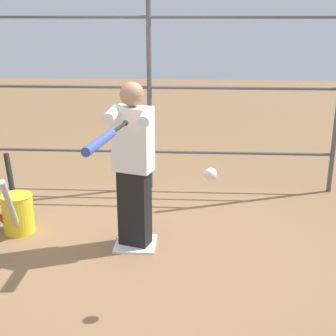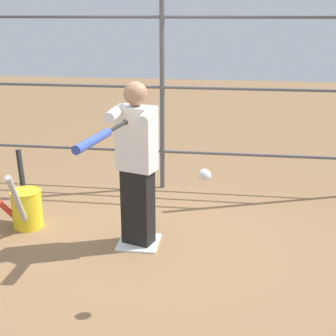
# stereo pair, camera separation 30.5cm
# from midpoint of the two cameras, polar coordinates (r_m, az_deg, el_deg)

# --- Properties ---
(ground_plane) EXTENTS (24.00, 24.00, 0.00)m
(ground_plane) POSITION_cam_midpoint_polar(r_m,az_deg,el_deg) (4.75, -5.83, -9.28)
(ground_plane) COLOR olive
(home_plate) EXTENTS (0.40, 0.40, 0.02)m
(home_plate) POSITION_cam_midpoint_polar(r_m,az_deg,el_deg) (4.75, -5.84, -9.18)
(home_plate) COLOR white
(home_plate) RESTS_ON ground
(fence_backstop) EXTENTS (4.69, 0.06, 2.64)m
(fence_backstop) POSITION_cam_midpoint_polar(r_m,az_deg,el_deg) (5.86, -3.81, 9.77)
(fence_backstop) COLOR #4C4C51
(fence_backstop) RESTS_ON ground
(batter) EXTENTS (0.40, 0.63, 1.62)m
(batter) POSITION_cam_midpoint_polar(r_m,az_deg,el_deg) (4.40, -6.23, 0.75)
(batter) COLOR black
(batter) RESTS_ON ground
(baseball_bat_swinging) EXTENTS (0.19, 0.91, 0.07)m
(baseball_bat_swinging) POSITION_cam_midpoint_polar(r_m,az_deg,el_deg) (3.39, -10.46, 3.43)
(baseball_bat_swinging) COLOR black
(softball_in_flight) EXTENTS (0.10, 0.10, 0.10)m
(softball_in_flight) POSITION_cam_midpoint_polar(r_m,az_deg,el_deg) (3.44, 2.70, -0.80)
(softball_in_flight) COLOR white
(bat_bucket) EXTENTS (0.69, 0.96, 0.77)m
(bat_bucket) POSITION_cam_midpoint_polar(r_m,az_deg,el_deg) (5.18, -19.69, -5.01)
(bat_bucket) COLOR yellow
(bat_bucket) RESTS_ON ground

